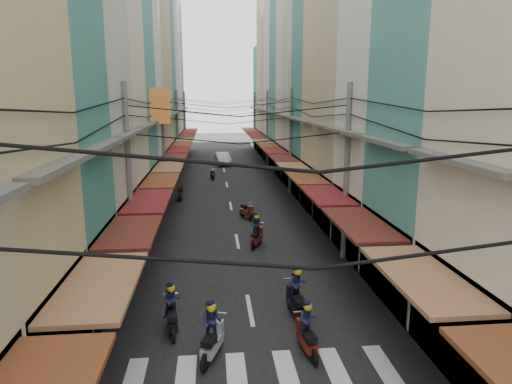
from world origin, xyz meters
TOP-DOWN VIEW (x-y plane):
  - ground at (0.00, 0.00)m, footprint 160.00×160.00m
  - road at (0.00, 20.00)m, footprint 10.00×80.00m
  - sidewalk_left at (-6.50, 20.00)m, footprint 3.00×80.00m
  - sidewalk_right at (6.50, 20.00)m, footprint 3.00×80.00m
  - crosswalk at (-0.00, -6.00)m, footprint 7.55×2.40m
  - building_row_left at (-7.92, 16.56)m, footprint 7.80×67.67m
  - building_row_right at (7.92, 16.45)m, footprint 7.80×68.98m
  - utility_poles at (0.00, 15.01)m, footprint 10.20×66.13m
  - white_car at (-0.05, 33.92)m, footprint 5.06×2.51m
  - bicycle at (7.50, -0.83)m, footprint 1.74×1.08m
  - moving_scooters at (-0.29, 2.34)m, footprint 5.64×31.60m
  - parked_scooters at (4.85, -3.90)m, footprint 12.76×13.20m
  - pedestrians at (-4.43, 3.53)m, footprint 12.99×20.91m
  - market_umbrella at (5.60, -1.77)m, footprint 2.35×2.35m
  - traffic_sign at (5.85, -2.74)m, footprint 0.10×0.68m

SIDE VIEW (x-z plane):
  - ground at x=0.00m, z-range 0.00..0.00m
  - white_car at x=-0.05m, z-range -0.86..0.86m
  - bicycle at x=7.50m, z-range -0.56..0.56m
  - road at x=0.00m, z-range 0.00..0.02m
  - crosswalk at x=0.00m, z-range 0.02..0.03m
  - sidewalk_left at x=-6.50m, z-range 0.00..0.06m
  - sidewalk_right at x=6.50m, z-range 0.00..0.06m
  - parked_scooters at x=4.85m, z-range -0.03..0.94m
  - moving_scooters at x=-0.29m, z-range -0.42..1.50m
  - pedestrians at x=-4.43m, z-range -0.04..2.13m
  - market_umbrella at x=5.60m, z-range 0.94..3.42m
  - traffic_sign at x=5.85m, z-range 0.73..3.83m
  - utility_poles at x=0.00m, z-range 2.49..10.69m
  - building_row_right at x=7.92m, z-range -1.89..20.71m
  - building_row_left at x=-7.92m, z-range -2.07..21.63m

